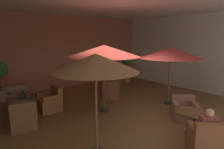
# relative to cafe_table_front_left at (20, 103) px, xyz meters

# --- Properties ---
(ground_plane) EXTENTS (10.57, 10.08, 0.02)m
(ground_plane) POSITION_rel_cafe_table_front_left_xyz_m (2.87, -1.90, -0.51)
(ground_plane) COLOR brown
(wall_back_brick) EXTENTS (10.57, 0.08, 3.88)m
(wall_back_brick) POSITION_rel_cafe_table_front_left_xyz_m (2.87, 3.10, 1.44)
(wall_back_brick) COLOR #A75B47
(wall_back_brick) RESTS_ON ground_plane
(wall_right_plain) EXTENTS (0.08, 10.08, 3.88)m
(wall_right_plain) POSITION_rel_cafe_table_front_left_xyz_m (8.12, -1.90, 1.44)
(wall_right_plain) COLOR silver
(wall_right_plain) RESTS_ON ground_plane
(cafe_table_front_left) EXTENTS (0.78, 0.78, 0.64)m
(cafe_table_front_left) POSITION_rel_cafe_table_front_left_xyz_m (0.00, 0.00, 0.00)
(cafe_table_front_left) COLOR black
(cafe_table_front_left) RESTS_ON ground_plane
(armchair_front_left_north) EXTENTS (0.84, 0.84, 0.87)m
(armchair_front_left_north) POSITION_rel_cafe_table_front_left_xyz_m (-0.17, -1.01, -0.17)
(armchair_front_left_north) COLOR brown
(armchair_front_left_north) RESTS_ON ground_plane
(armchair_front_left_east) EXTENTS (0.77, 0.79, 0.88)m
(armchair_front_left_east) POSITION_rel_cafe_table_front_left_xyz_m (1.03, 0.00, -0.18)
(armchair_front_left_east) COLOR brown
(armchair_front_left_east) RESTS_ON ground_plane
(armchair_front_left_south) EXTENTS (0.88, 0.83, 0.86)m
(armchair_front_left_south) POSITION_rel_cafe_table_front_left_xyz_m (0.15, 1.01, -0.18)
(armchair_front_left_south) COLOR brown
(armchair_front_left_south) RESTS_ON ground_plane
(cafe_table_front_right) EXTENTS (0.70, 0.70, 0.64)m
(cafe_table_front_right) POSITION_rel_cafe_table_front_left_xyz_m (4.53, 0.54, -0.03)
(cafe_table_front_right) COLOR black
(cafe_table_front_right) RESTS_ON ground_plane
(armchair_front_right_north) EXTENTS (1.01, 1.01, 0.80)m
(armchair_front_right_north) POSITION_rel_cafe_table_front_left_xyz_m (3.79, -0.17, -0.20)
(armchair_front_right_north) COLOR brown
(armchair_front_right_north) RESTS_ON ground_plane
(armchair_front_right_east) EXTENTS (1.03, 1.04, 0.86)m
(armchair_front_right_east) POSITION_rel_cafe_table_front_left_xyz_m (5.14, 1.37, -0.18)
(armchair_front_right_east) COLOR brown
(armchair_front_right_east) RESTS_ON ground_plane
(cafe_table_mid_center) EXTENTS (0.84, 0.84, 0.64)m
(cafe_table_mid_center) POSITION_rel_cafe_table_front_left_xyz_m (3.48, -4.33, -0.01)
(cafe_table_mid_center) COLOR black
(cafe_table_mid_center) RESTS_ON ground_plane
(armchair_mid_center_north) EXTENTS (1.09, 1.09, 0.89)m
(armchair_mid_center_north) POSITION_rel_cafe_table_front_left_xyz_m (2.74, -5.11, -0.17)
(armchair_mid_center_north) COLOR brown
(armchair_mid_center_north) RESTS_ON ground_plane
(armchair_mid_center_east) EXTENTS (1.05, 1.05, 0.78)m
(armchair_mid_center_east) POSITION_rel_cafe_table_front_left_xyz_m (4.23, -3.56, -0.21)
(armchair_mid_center_east) COLOR brown
(armchair_mid_center_east) RESTS_ON ground_plane
(patio_umbrella_tall_red) EXTENTS (1.92, 1.92, 2.34)m
(patio_umbrella_tall_red) POSITION_rel_cafe_table_front_left_xyz_m (0.81, -3.46, 1.62)
(patio_umbrella_tall_red) COLOR #2D2D2D
(patio_umbrella_tall_red) RESTS_ON ground_plane
(patio_umbrella_center_beige) EXTENTS (2.49, 2.49, 2.32)m
(patio_umbrella_center_beige) POSITION_rel_cafe_table_front_left_xyz_m (5.18, -2.21, 1.59)
(patio_umbrella_center_beige) COLOR #2D2D2D
(patio_umbrella_center_beige) RESTS_ON ground_plane
(patio_umbrella_near_wall) EXTENTS (2.57, 2.57, 2.44)m
(patio_umbrella_near_wall) POSITION_rel_cafe_table_front_left_xyz_m (2.57, -1.33, 1.72)
(patio_umbrella_near_wall) COLOR #2D2D2D
(patio_umbrella_near_wall) RESTS_ON ground_plane
(potted_tree_left_corner) EXTENTS (0.67, 0.67, 1.77)m
(potted_tree_left_corner) POSITION_rel_cafe_table_front_left_xyz_m (6.54, 1.82, 0.71)
(potted_tree_left_corner) COLOR #A26B45
(potted_tree_left_corner) RESTS_ON ground_plane
(patron_blue_shirt) EXTENTS (0.42, 0.39, 0.69)m
(patron_blue_shirt) POSITION_rel_cafe_table_front_left_xyz_m (5.12, 1.34, 0.24)
(patron_blue_shirt) COLOR #363943
(patron_blue_shirt) RESTS_ON ground_plane
(patron_by_window) EXTENTS (0.43, 0.42, 0.66)m
(patron_by_window) POSITION_rel_cafe_table_front_left_xyz_m (2.77, -5.08, 0.24)
(patron_by_window) COLOR #A94A49
(patron_by_window) RESTS_ON ground_plane
(iced_drink_cup) EXTENTS (0.08, 0.08, 0.11)m
(iced_drink_cup) POSITION_rel_cafe_table_front_left_xyz_m (-0.02, -0.04, 0.19)
(iced_drink_cup) COLOR white
(iced_drink_cup) RESTS_ON cafe_table_front_left
(open_laptop) EXTENTS (0.37, 0.32, 0.20)m
(open_laptop) POSITION_rel_cafe_table_front_left_xyz_m (0.01, -0.13, 0.19)
(open_laptop) COLOR #9EA0A5
(open_laptop) RESTS_ON cafe_table_front_left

